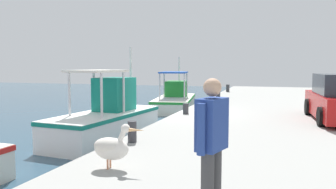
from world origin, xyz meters
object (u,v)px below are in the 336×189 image
Objects in this scene: fishing_boat_third at (175,100)px; pelican at (111,147)px; fisherman_standing at (212,140)px; mooring_bollard_nearest at (132,132)px; mooring_bollard_fourth at (228,88)px; mooring_bollard_third at (218,93)px; fishing_boat_second at (107,119)px; mooring_bollard_second at (186,109)px.

fishing_boat_third is 6.23× the size of pelican.
mooring_bollard_nearest is at bearing 37.37° from fisherman_standing.
mooring_bollard_nearest is 16.49m from mooring_bollard_fourth.
fishing_boat_third is 2.62m from mooring_bollard_third.
mooring_bollard_third is at bearing -15.06° from fishing_boat_second.
mooring_bollard_second is (7.01, 0.50, -0.19)m from pelican.
mooring_bollard_second is at bearing 4.11° from pelican.
mooring_bollard_third is (14.38, 0.50, -0.17)m from pelican.
fishing_boat_second is at bearing 37.02° from mooring_bollard_nearest.
fishing_boat_third reaches higher than fisherman_standing.
fishing_boat_third reaches higher than mooring_bollard_nearest.
fisherman_standing is (-15.43, -5.12, 1.15)m from fishing_boat_third.
mooring_bollard_nearest is (-3.25, -2.45, 0.31)m from fishing_boat_second.
pelican is at bearing -167.71° from fishing_boat_third.
mooring_bollard_second is (4.98, -0.00, -0.05)m from mooring_bollard_nearest.
fishing_boat_third is at bearing 18.37° from fisherman_standing.
mooring_bollard_second is at bearing 180.00° from mooring_bollard_fourth.
fisherman_standing is at bearing -142.63° from mooring_bollard_nearest.
mooring_bollard_third is at bearing -84.26° from fishing_boat_third.
fishing_boat_second is 8.33m from fisherman_standing.
fishing_boat_third is at bearing 19.89° from mooring_bollard_second.
fishing_boat_second reaches higher than pelican.
mooring_bollard_third is (0.26, -2.57, 0.44)m from fishing_boat_third.
fishing_boat_third is 14.60× the size of mooring_bollard_second.
fisherman_standing is 15.91m from mooring_bollard_third.
mooring_bollard_fourth is (18.52, 0.50, -0.14)m from pelican.
mooring_bollard_fourth is at bearing 0.00° from mooring_bollard_second.
fishing_boat_third is at bearing 12.02° from mooring_bollard_nearest.
fishing_boat_second is 11.22× the size of mooring_bollard_third.
mooring_bollard_second is 7.37m from mooring_bollard_third.
mooring_bollard_nearest is at bearing 13.93° from pelican.
fishing_boat_second reaches higher than mooring_bollard_second.
mooring_bollard_third is at bearing 2.01° from pelican.
mooring_bollard_third is (12.35, 0.00, -0.02)m from mooring_bollard_nearest.
fishing_boat_third is 16.30m from fisherman_standing.
mooring_bollard_second is at bearing -54.78° from fishing_boat_second.
fishing_boat_second is 0.87× the size of fishing_boat_third.
mooring_bollard_fourth is (16.49, -0.00, 0.01)m from mooring_bollard_nearest.
mooring_bollard_nearest is 12.35m from mooring_bollard_third.
fisherman_standing is at bearing -172.67° from mooring_bollard_fourth.
mooring_bollard_nearest is (-12.09, -2.57, 0.47)m from fishing_boat_third.
fishing_boat_second is 5.40× the size of pelican.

